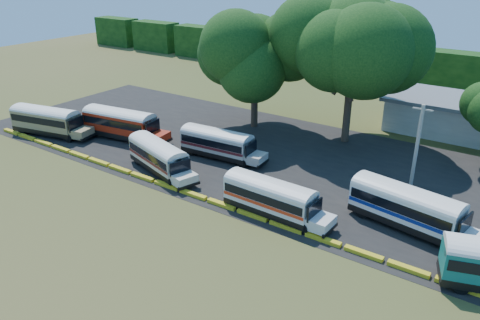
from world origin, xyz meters
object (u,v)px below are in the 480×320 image
Objects in this scene: bus_red at (121,122)px; bus_cream_west at (159,155)px; bus_beige at (47,119)px; bus_white_red at (272,196)px; tree_west at (255,49)px.

bus_red reaches higher than bus_cream_west.
bus_beige is 17.20m from bus_cream_west.
bus_white_red is at bearing 12.68° from bus_cream_west.
bus_white_red is (12.79, -0.97, -0.00)m from bus_cream_west.
bus_beige is 1.09× the size of bus_cream_west.
bus_cream_west is at bearing 177.69° from bus_white_red.
bus_red is 1.15× the size of bus_white_red.
bus_beige reaches higher than bus_white_red.
tree_west reaches higher than bus_cream_west.
bus_beige is at bearing -138.03° from tree_west.
bus_white_red is (22.27, -5.00, -0.25)m from bus_red.
bus_beige is 0.78× the size of tree_west.
bus_red is at bearing -129.60° from tree_west.
bus_cream_west is (17.20, -0.10, -0.17)m from bus_beige.
tree_west is (-12.53, 16.77, 7.44)m from bus_white_red.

